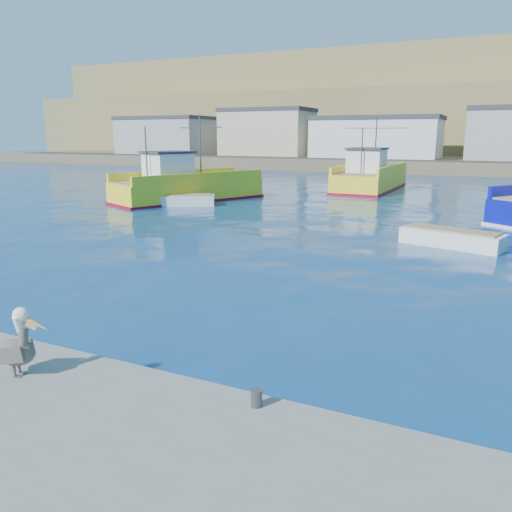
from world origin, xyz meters
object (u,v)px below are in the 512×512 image
at_px(trawler_yellow_b, 370,178).
at_px(skiff_mid, 451,240).
at_px(skiff_left, 183,201).
at_px(trawler_yellow_a, 186,187).
at_px(pelican, 17,347).

relative_size(trawler_yellow_b, skiff_mid, 2.68).
bearing_deg(skiff_mid, trawler_yellow_b, 111.27).
bearing_deg(skiff_left, trawler_yellow_a, 118.00).
xyz_separation_m(trawler_yellow_b, pelican, (2.51, -41.00, -0.02)).
height_order(trawler_yellow_b, skiff_left, trawler_yellow_b).
xyz_separation_m(trawler_yellow_b, skiff_left, (-9.79, -16.69, -0.79)).
bearing_deg(trawler_yellow_b, pelican, -86.49).
distance_m(skiff_left, skiff_mid, 19.73).
relative_size(trawler_yellow_b, skiff_left, 2.66).
relative_size(trawler_yellow_a, trawler_yellow_b, 1.00).
xyz_separation_m(trawler_yellow_b, skiff_mid, (8.92, -22.92, -0.80)).
distance_m(trawler_yellow_a, pelican, 30.06).
bearing_deg(skiff_mid, trawler_yellow_a, 156.49).
bearing_deg(skiff_left, pelican, -63.15).
relative_size(skiff_mid, pelican, 3.42).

